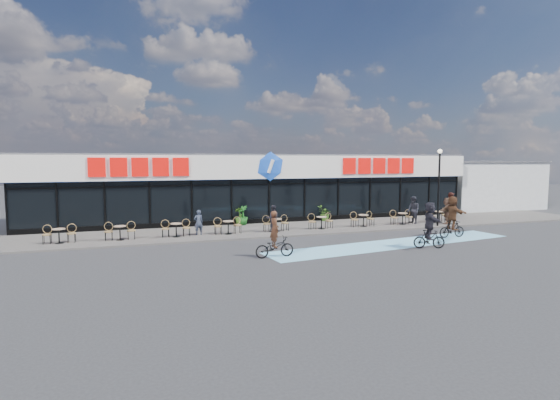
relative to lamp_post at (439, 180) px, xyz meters
name	(u,v)px	position (x,y,z in m)	size (l,w,h in m)	color
ground	(310,243)	(-9.59, -2.30, -2.97)	(120.00, 120.00, 0.00)	#28282B
sidewalk	(281,229)	(-9.59, 2.20, -2.92)	(44.00, 5.00, 0.10)	#58524E
bike_lane	(395,244)	(-5.59, -3.80, -2.96)	(14.00, 2.20, 0.01)	#74BADC
building	(257,186)	(-9.59, 7.63, -0.63)	(30.60, 6.57, 4.75)	black
neighbour_building	(475,184)	(10.91, 8.70, -0.91)	(9.20, 7.20, 4.11)	silver
lamp_post	(439,180)	(0.00, 0.00, 0.00)	(0.28, 0.28, 4.79)	black
bistro_set_0	(59,234)	(-21.55, 1.31, -2.41)	(1.54, 0.62, 0.90)	tan
bistro_set_1	(120,231)	(-18.72, 1.31, -2.41)	(1.54, 0.62, 0.90)	tan
bistro_set_2	(176,228)	(-15.89, 1.31, -2.41)	(1.54, 0.62, 0.90)	tan
bistro_set_3	(228,226)	(-13.06, 1.31, -2.41)	(1.54, 0.62, 0.90)	tan
bistro_set_4	(276,223)	(-10.23, 1.31, -2.41)	(1.54, 0.62, 0.90)	tan
bistro_set_5	(321,221)	(-7.39, 1.31, -2.41)	(1.54, 0.62, 0.90)	tan
bistro_set_6	(363,219)	(-4.56, 1.31, -2.41)	(1.54, 0.62, 0.90)	tan
bistro_set_7	(402,217)	(-1.73, 1.31, -2.41)	(1.54, 0.62, 0.90)	tan
bistro_set_8	(438,215)	(1.10, 1.31, -2.41)	(1.54, 0.62, 0.90)	tan
potted_plant_left	(242,215)	(-11.49, 4.29, -2.26)	(0.68, 0.68, 1.22)	#164E17
potted_plant_mid	(240,216)	(-11.63, 4.33, -2.31)	(0.62, 0.62, 1.11)	#345819
potted_plant_right	(325,213)	(-5.79, 4.29, -2.36)	(0.93, 0.80, 1.03)	#355D1A
patron_left	(198,222)	(-14.66, 1.48, -2.18)	(0.51, 0.33, 1.39)	#2D3446
patron_right	(273,218)	(-10.47, 1.18, -2.10)	(0.75, 0.58, 1.54)	black
pedestrian_a	(413,210)	(-0.86, 1.32, -1.98)	(0.86, 0.67, 1.78)	#212229
pedestrian_b	(451,206)	(2.77, 2.15, -1.93)	(0.92, 0.71, 1.89)	#3F1B16
pedestrian_c	(447,211)	(1.13, 0.53, -2.01)	(1.59, 0.51, 1.71)	brown
cyclist_a	(430,225)	(-4.68, -5.27, -1.86)	(1.53, 1.74, 2.24)	black
cyclist_b	(452,217)	(-1.65, -3.24, -1.86)	(1.58, 1.71, 2.27)	black
cyclist_c	(275,242)	(-12.28, -4.73, -2.31)	(1.78, 0.70, 2.03)	black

